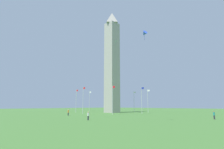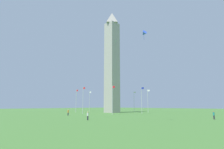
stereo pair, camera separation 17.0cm
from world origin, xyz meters
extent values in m
plane|color=#3D6B2D|center=(0.00, 0.00, 0.00)|extent=(260.00, 260.00, 0.00)
cube|color=#A8A399|center=(0.00, 0.00, 18.58)|extent=(4.65, 4.65, 37.16)
pyramid|color=gray|center=(0.00, 0.00, 39.70)|extent=(4.65, 4.65, 5.07)
cylinder|color=silver|center=(14.28, 0.00, 4.59)|extent=(0.14, 0.14, 9.18)
cube|color=#1E2D99|center=(14.83, 0.00, 8.73)|extent=(1.00, 0.03, 0.64)
cylinder|color=silver|center=(10.09, 10.09, 4.59)|extent=(0.14, 0.14, 9.18)
cube|color=white|center=(10.64, 10.09, 8.73)|extent=(1.00, 0.03, 0.64)
cylinder|color=silver|center=(0.00, 14.28, 4.59)|extent=(0.14, 0.14, 9.18)
cube|color=white|center=(0.55, 14.28, 8.73)|extent=(1.00, 0.03, 0.64)
cylinder|color=silver|center=(-10.09, 10.09, 4.59)|extent=(0.14, 0.14, 9.18)
cube|color=red|center=(-9.54, 10.09, 8.73)|extent=(1.00, 0.03, 0.64)
cylinder|color=silver|center=(-14.28, 0.00, 4.59)|extent=(0.14, 0.14, 9.18)
cube|color=white|center=(-13.73, 0.00, 8.73)|extent=(1.00, 0.03, 0.64)
cylinder|color=silver|center=(-10.09, -10.09, 4.59)|extent=(0.14, 0.14, 9.18)
cube|color=red|center=(-9.54, -10.09, 8.73)|extent=(1.00, 0.03, 0.64)
cylinder|color=silver|center=(0.00, -14.28, 4.59)|extent=(0.14, 0.14, 9.18)
cube|color=red|center=(0.55, -14.28, 8.73)|extent=(1.00, 0.03, 0.64)
cylinder|color=silver|center=(10.09, -10.09, 4.59)|extent=(0.14, 0.14, 9.18)
cube|color=red|center=(10.64, -10.09, 8.73)|extent=(1.00, 0.03, 0.64)
cylinder|color=#2D2D38|center=(39.52, -10.08, 0.40)|extent=(0.29, 0.29, 0.80)
cylinder|color=teal|center=(39.52, -10.08, 1.12)|extent=(0.32, 0.32, 0.64)
sphere|color=#936B4C|center=(39.52, -10.08, 1.56)|extent=(0.24, 0.24, 0.24)
cylinder|color=#2D2D38|center=(22.47, -29.68, 0.40)|extent=(0.29, 0.29, 0.80)
cylinder|color=white|center=(22.47, -29.68, 1.10)|extent=(0.32, 0.32, 0.60)
sphere|color=tan|center=(22.47, -29.68, 1.52)|extent=(0.24, 0.24, 0.24)
cylinder|color=#2D2D38|center=(5.30, -23.29, 0.40)|extent=(0.29, 0.29, 0.80)
cylinder|color=orange|center=(5.30, -23.29, 1.15)|extent=(0.32, 0.32, 0.69)
sphere|color=tan|center=(5.30, -23.29, 1.61)|extent=(0.24, 0.24, 0.24)
cone|color=blue|center=(32.79, -24.73, 16.36)|extent=(1.37, 1.19, 1.20)
cylinder|color=#233C9D|center=(32.79, -24.73, 15.63)|extent=(0.04, 0.04, 1.09)
cube|color=green|center=(6.14, -4.15, 26.91)|extent=(1.16, 1.11, 0.41)
cylinder|color=#208035|center=(6.14, -4.15, 26.15)|extent=(0.04, 0.04, 1.15)
camera|label=1|loc=(51.61, -52.78, 2.86)|focal=29.48mm
camera|label=2|loc=(51.73, -52.66, 2.86)|focal=29.48mm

